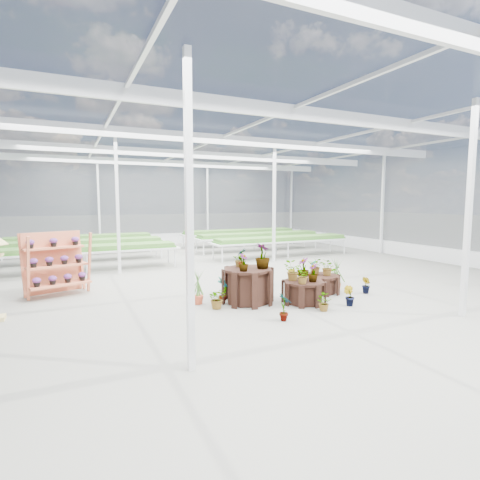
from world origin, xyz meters
name	(u,v)px	position (x,y,z in m)	size (l,w,h in m)	color
ground_plane	(252,290)	(0.00, 0.00, 0.00)	(24.00, 24.00, 0.00)	gray
greenhouse_shell	(252,208)	(0.00, 0.00, 2.25)	(18.00, 24.00, 4.50)	white
steel_frame	(252,208)	(0.00, 0.00, 2.25)	(18.00, 24.00, 4.50)	silver
nursery_benches	(180,246)	(0.00, 7.20, 0.42)	(16.00, 7.00, 0.84)	silver
plinth_tall	(248,285)	(-0.66, -1.10, 0.42)	(1.23, 1.23, 0.84)	black
plinth_mid	(304,292)	(0.54, -1.70, 0.27)	(1.02, 1.02, 0.54)	black
plinth_low	(320,284)	(1.54, -1.00, 0.24)	(1.05, 1.05, 0.47)	black
shelf_rack	(57,264)	(-4.84, 1.66, 0.82)	(1.55, 0.82, 1.64)	#CA6542
nursery_plants	(286,276)	(0.43, -1.09, 0.54)	(4.86, 3.11, 1.45)	#416E2C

